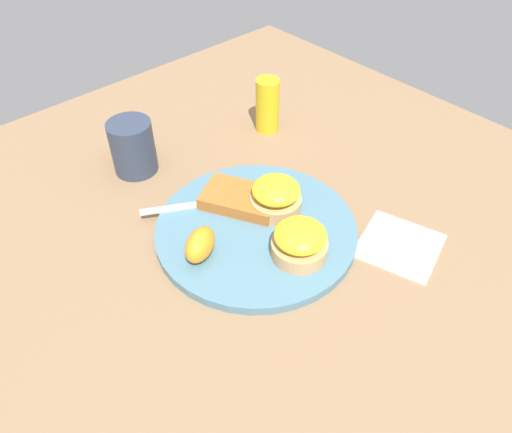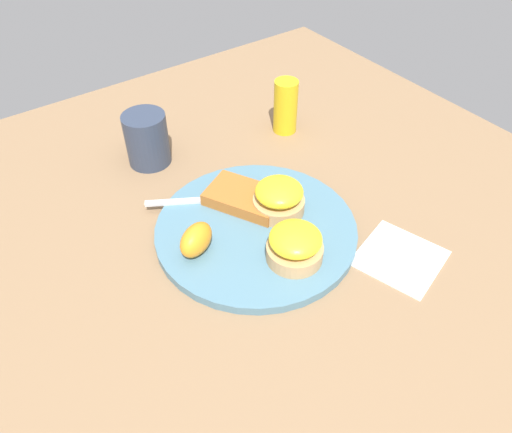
# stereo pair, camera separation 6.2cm
# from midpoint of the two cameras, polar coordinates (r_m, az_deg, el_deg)

# --- Properties ---
(ground_plane) EXTENTS (1.10, 1.10, 0.00)m
(ground_plane) POSITION_cam_midpoint_polar(r_m,az_deg,el_deg) (0.75, 2.38, -1.99)
(ground_plane) COLOR #846647
(plate) EXTENTS (0.30, 0.30, 0.01)m
(plate) POSITION_cam_midpoint_polar(r_m,az_deg,el_deg) (0.74, 2.40, -1.61)
(plate) COLOR slate
(plate) RESTS_ON ground_plane
(sandwich_benedict_left) EXTENTS (0.08, 0.08, 0.05)m
(sandwich_benedict_left) POSITION_cam_midpoint_polar(r_m,az_deg,el_deg) (0.68, 7.11, -3.38)
(sandwich_benedict_left) COLOR tan
(sandwich_benedict_left) RESTS_ON plate
(sandwich_benedict_right) EXTENTS (0.08, 0.08, 0.05)m
(sandwich_benedict_right) POSITION_cam_midpoint_polar(r_m,az_deg,el_deg) (0.75, 5.02, 2.04)
(sandwich_benedict_right) COLOR tan
(sandwich_benedict_right) RESTS_ON plate
(hashbrown_patty) EXTENTS (0.14, 0.12, 0.02)m
(hashbrown_patty) POSITION_cam_midpoint_polar(r_m,az_deg,el_deg) (0.77, 0.98, 2.11)
(hashbrown_patty) COLOR #A75E25
(hashbrown_patty) RESTS_ON plate
(orange_wedge) EXTENTS (0.06, 0.07, 0.04)m
(orange_wedge) POSITION_cam_midpoint_polar(r_m,az_deg,el_deg) (0.69, -4.31, -2.76)
(orange_wedge) COLOR orange
(orange_wedge) RESTS_ON plate
(fork) EXTENTS (0.13, 0.20, 0.00)m
(fork) POSITION_cam_midpoint_polar(r_m,az_deg,el_deg) (0.78, -1.03, 1.98)
(fork) COLOR silver
(fork) RESTS_ON plate
(cup) EXTENTS (0.10, 0.07, 0.09)m
(cup) POSITION_cam_midpoint_polar(r_m,az_deg,el_deg) (0.87, -10.41, 8.68)
(cup) COLOR #2D384C
(cup) RESTS_ON ground_plane
(napkin) EXTENTS (0.14, 0.14, 0.00)m
(napkin) POSITION_cam_midpoint_polar(r_m,az_deg,el_deg) (0.75, 18.44, -4.55)
(napkin) COLOR white
(napkin) RESTS_ON ground_plane
(condiment_bottle) EXTENTS (0.04, 0.04, 0.10)m
(condiment_bottle) POSITION_cam_midpoint_polar(r_m,az_deg,el_deg) (0.94, 5.33, 12.36)
(condiment_bottle) COLOR gold
(condiment_bottle) RESTS_ON ground_plane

